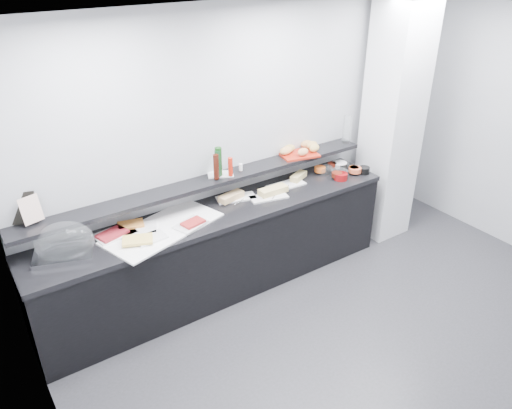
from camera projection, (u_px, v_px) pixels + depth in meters
ground at (397, 362)px, 4.19m from camera, size 5.00×5.00×0.00m
back_wall at (262, 141)px, 5.02m from camera, size 5.00×0.02×2.70m
ceiling at (458, 25)px, 2.92m from camera, size 5.00×5.00×0.00m
column at (392, 123)px, 5.50m from camera, size 0.50×0.50×2.70m
buffet_cabinet at (221, 253)px, 4.89m from camera, size 3.60×0.60×0.85m
counter_top at (219, 213)px, 4.68m from camera, size 3.62×0.62×0.05m
wall_shelf at (209, 182)px, 4.68m from camera, size 3.60×0.25×0.04m
cloche_base at (64, 254)px, 3.99m from camera, size 0.53×0.44×0.04m
cloche_dome at (65, 242)px, 3.95m from camera, size 0.53×0.43×0.34m
linen_runner at (163, 228)px, 4.36m from camera, size 1.14×0.77×0.01m
platter_meat_a at (115, 234)px, 4.25m from camera, size 0.36×0.26×0.01m
food_meat_a at (112, 234)px, 4.22m from camera, size 0.28×0.22×0.02m
platter_salmon at (138, 228)px, 4.34m from camera, size 0.38×0.33×0.01m
food_salmon at (131, 224)px, 4.36m from camera, size 0.25×0.19×0.02m
platter_cheese at (151, 238)px, 4.20m from camera, size 0.27×0.19×0.01m
food_cheese at (137, 240)px, 4.14m from camera, size 0.29×0.24×0.02m
platter_meat_b at (191, 224)px, 4.39m from camera, size 0.33×0.28×0.01m
food_meat_b at (193, 223)px, 4.39m from camera, size 0.22×0.17×0.02m
sandwich_plate_left at (236, 198)px, 4.87m from camera, size 0.41×0.26×0.01m
sandwich_food_left at (231, 196)px, 4.82m from camera, size 0.28×0.15×0.06m
tongs_left at (239, 202)px, 4.78m from camera, size 0.15×0.07×0.01m
sandwich_plate_mid at (269, 197)px, 4.89m from camera, size 0.40×0.24×0.01m
sandwich_food_mid at (273, 190)px, 4.94m from camera, size 0.30×0.11×0.06m
tongs_mid at (275, 195)px, 4.90m from camera, size 0.13×0.10×0.01m
sandwich_plate_right at (286, 185)px, 5.13m from camera, size 0.41×0.18×0.01m
sandwich_food_right at (299, 176)px, 5.23m from camera, size 0.24×0.17×0.06m
tongs_right at (286, 188)px, 5.03m from camera, size 0.14×0.09×0.01m
bowl_glass_fruit at (325, 170)px, 5.40m from camera, size 0.21×0.21×0.07m
fill_glass_fruit at (320, 169)px, 5.38m from camera, size 0.14×0.14×0.05m
bowl_black_jam at (340, 166)px, 5.50m from camera, size 0.19×0.19×0.07m
fill_black_jam at (332, 165)px, 5.48m from camera, size 0.13×0.13×0.05m
bowl_glass_cream at (340, 165)px, 5.50m from camera, size 0.23×0.23×0.07m
fill_glass_cream at (339, 164)px, 5.49m from camera, size 0.21×0.21×0.05m
bowl_red_jam at (341, 176)px, 5.25m from camera, size 0.17×0.17×0.07m
fill_red_jam at (337, 175)px, 5.26m from camera, size 0.12×0.12×0.05m
bowl_glass_salmon at (339, 173)px, 5.31m from camera, size 0.19×0.19×0.07m
fill_glass_salmon at (355, 170)px, 5.37m from camera, size 0.16×0.16×0.05m
bowl_black_fruit at (364, 170)px, 5.39m from camera, size 0.16×0.16×0.07m
fill_black_fruit at (354, 169)px, 5.38m from camera, size 0.14×0.14×0.05m
framed_print at (21, 208)px, 3.91m from camera, size 0.24×0.16×0.26m
print_art at (31, 210)px, 3.89m from camera, size 0.17×0.09×0.22m
condiment_tray at (220, 174)px, 4.77m from camera, size 0.28×0.23×0.01m
bottle_green_a at (218, 164)px, 4.66m from camera, size 0.06×0.06×0.26m
bottle_brown at (216, 167)px, 4.61m from camera, size 0.06×0.06×0.24m
bottle_green_b at (219, 162)px, 4.67m from camera, size 0.09×0.09×0.28m
bottle_hot at (230, 167)px, 4.69m from camera, size 0.05×0.05×0.18m
shaker_salt at (230, 168)px, 4.80m from camera, size 0.03×0.03×0.07m
shaker_pepper at (241, 167)px, 4.82m from camera, size 0.04×0.04×0.07m
bread_tray at (299, 154)px, 5.20m from camera, size 0.43×0.34×0.02m
bread_roll_nw at (286, 151)px, 5.15m from camera, size 0.16×0.12×0.08m
bread_roll_n at (289, 149)px, 5.20m from camera, size 0.16×0.12×0.08m
bread_roll_ne at (307, 144)px, 5.32m from camera, size 0.16×0.12×0.08m
bread_roll_sw at (303, 152)px, 5.12m from camera, size 0.14×0.09×0.08m
bread_roll_se at (314, 148)px, 5.21m from camera, size 0.16×0.13×0.08m
bread_roll_mide at (312, 145)px, 5.29m from camera, size 0.17×0.13×0.08m
carafe at (347, 129)px, 5.46m from camera, size 0.11×0.11×0.30m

